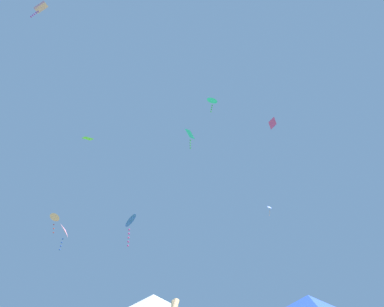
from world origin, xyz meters
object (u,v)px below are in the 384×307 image
kite_blue_delta (130,221)px  kite_lime_diamond (88,138)px  kite_magenta_diamond (272,123)px  canopy_tent_blue (310,304)px  kite_pink_delta (55,217)px  kite_cyan_delta (212,100)px  kite_cyan_diamond (191,135)px  canopy_tent_white (153,304)px  kite_blue_diamond (270,208)px  kite_pink_diamond (65,232)px  kite_pink_box (40,8)px

kite_blue_delta → kite_lime_diamond: 17.30m
kite_magenta_diamond → kite_lime_diamond: bearing=-166.6°
canopy_tent_blue → kite_pink_delta: kite_pink_delta is taller
kite_magenta_diamond → kite_lime_diamond: 24.60m
kite_cyan_delta → kite_cyan_diamond: kite_cyan_delta is taller
canopy_tent_white → kite_pink_delta: 18.84m
kite_blue_delta → kite_blue_diamond: size_ratio=1.68×
canopy_tent_white → kite_cyan_delta: (3.43, 8.57, 21.50)m
kite_cyan_delta → kite_pink_delta: 21.02m
canopy_tent_white → kite_pink_delta: (-13.19, 10.22, 8.75)m
kite_pink_diamond → kite_cyan_diamond: (12.57, -5.18, 6.60)m
kite_cyan_delta → kite_blue_delta: size_ratio=0.99×
kite_blue_delta → kite_cyan_diamond: (4.58, -0.06, 7.59)m
kite_lime_diamond → canopy_tent_white: bearing=-42.0°
kite_blue_delta → kite_blue_diamond: bearing=49.2°
canopy_tent_blue → kite_cyan_diamond: (-7.07, 0.92, 13.31)m
kite_pink_delta → kite_blue_diamond: bearing=20.8°
canopy_tent_blue → kite_pink_box: (-18.82, -7.01, 21.62)m
kite_pink_diamond → kite_pink_delta: 3.01m
kite_cyan_delta → kite_blue_delta: (-6.54, -4.56, -15.62)m
canopy_tent_blue → kite_blue_delta: kite_blue_delta is taller
kite_blue_diamond → kite_blue_delta: bearing=-130.8°
kite_magenta_diamond → kite_lime_diamond: size_ratio=0.74×
kite_lime_diamond → kite_pink_delta: kite_lime_diamond is taller
kite_cyan_diamond → kite_pink_box: (-11.75, -7.93, 8.31)m
kite_cyan_delta → kite_pink_diamond: 20.62m
kite_pink_diamond → kite_magenta_diamond: bearing=17.9°
canopy_tent_blue → kite_pink_delta: (-21.74, 7.18, 8.59)m
kite_pink_diamond → kite_magenta_diamond: size_ratio=1.93×
kite_blue_diamond → kite_pink_delta: kite_blue_diamond is taller
canopy_tent_blue → kite_magenta_diamond: bearing=77.6°
kite_cyan_diamond → kite_pink_box: size_ratio=0.92×
kite_pink_diamond → kite_blue_diamond: 23.72m
kite_cyan_diamond → kite_pink_box: 16.43m
canopy_tent_white → canopy_tent_blue: 9.07m
canopy_tent_blue → kite_lime_diamond: 28.99m
canopy_tent_white → kite_cyan_delta: bearing=68.2°
kite_lime_diamond → kite_blue_delta: bearing=-37.4°
canopy_tent_blue → kite_pink_delta: bearing=161.7°
kite_magenta_diamond → kite_pink_delta: size_ratio=0.61×
kite_lime_diamond → kite_pink_delta: (-1.16, -0.61, -10.28)m
canopy_tent_white → kite_cyan_diamond: kite_cyan_diamond is taller
kite_pink_box → kite_lime_diamond: 15.17m
canopy_tent_white → kite_magenta_diamond: (11.48, 16.44, 23.58)m
kite_pink_diamond → kite_blue_diamond: kite_blue_diamond is taller
kite_pink_delta → kite_magenta_diamond: bearing=14.2°
kite_pink_box → kite_lime_diamond: bearing=96.8°
kite_pink_diamond → kite_pink_delta: (-2.10, 1.09, 1.87)m
kite_pink_diamond → kite_pink_box: bearing=-86.5°
kite_magenta_diamond → kite_lime_diamond: (-23.51, -5.61, -4.55)m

